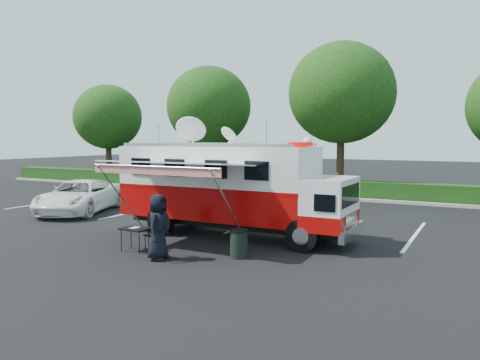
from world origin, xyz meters
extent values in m
plane|color=black|center=(0.00, 0.00, 0.00)|extent=(120.00, 120.00, 0.00)
cube|color=#9E998E|center=(4.00, 11.00, 0.07)|extent=(60.00, 0.35, 0.15)
cube|color=black|center=(4.00, 11.90, 0.50)|extent=(60.00, 1.20, 1.00)
cylinder|color=black|center=(-18.00, 13.00, 2.00)|extent=(0.44, 0.44, 4.00)
ellipsoid|color=#14380F|center=(-18.00, 13.00, 4.96)|extent=(5.12, 5.12, 4.86)
cylinder|color=black|center=(-9.00, 13.00, 2.20)|extent=(0.44, 0.44, 4.40)
ellipsoid|color=#14380F|center=(-9.00, 13.00, 5.46)|extent=(5.63, 5.63, 5.35)
cylinder|color=black|center=(0.00, 13.00, 2.40)|extent=(0.44, 0.44, 4.80)
ellipsoid|color=#14380F|center=(0.00, 13.00, 5.95)|extent=(6.14, 6.14, 5.84)
cube|color=silver|center=(-12.50, 3.00, 0.00)|extent=(0.12, 5.50, 0.01)
cube|color=silver|center=(-6.50, 3.00, 0.00)|extent=(0.12, 5.50, 0.01)
cube|color=silver|center=(-0.50, 3.00, 0.00)|extent=(0.12, 5.50, 0.01)
cube|color=silver|center=(5.50, 3.00, 0.00)|extent=(0.12, 5.50, 0.01)
cube|color=black|center=(0.00, 0.00, 0.49)|extent=(7.70, 1.25, 0.27)
cylinder|color=black|center=(2.87, -0.99, 0.49)|extent=(0.99, 0.29, 0.99)
cylinder|color=black|center=(2.87, 0.99, 0.49)|extent=(0.99, 0.29, 0.99)
cylinder|color=black|center=(-2.33, -0.99, 0.49)|extent=(0.99, 0.29, 0.99)
cylinder|color=black|center=(-2.33, 0.99, 0.49)|extent=(0.99, 0.29, 0.99)
cube|color=silver|center=(4.08, 0.00, 0.54)|extent=(0.18, 2.24, 0.36)
cube|color=silver|center=(3.40, 0.00, 1.39)|extent=(1.25, 2.24, 1.52)
cube|color=#AA0706|center=(3.40, 0.00, 0.85)|extent=(1.27, 2.26, 0.49)
cube|color=black|center=(3.99, 0.00, 1.66)|extent=(0.11, 1.94, 0.63)
cube|color=#AA0706|center=(-0.63, 0.00, 1.16)|extent=(6.81, 2.24, 1.08)
cube|color=#AA0706|center=(-0.63, 0.00, 1.70)|extent=(6.83, 2.26, 0.09)
cube|color=silver|center=(-0.63, 0.00, 2.37)|extent=(6.81, 2.24, 1.25)
cube|color=silver|center=(-0.63, 0.00, 3.04)|extent=(6.81, 2.24, 0.07)
cube|color=#CC0505|center=(2.42, 0.00, 3.16)|extent=(0.49, 0.85, 0.14)
sphere|color=silver|center=(2.33, 0.90, 3.25)|extent=(0.30, 0.30, 0.30)
ellipsoid|color=silver|center=(-1.61, -0.13, 3.67)|extent=(1.08, 1.08, 0.32)
ellipsoid|color=silver|center=(-0.27, 0.18, 3.49)|extent=(0.63, 0.63, 0.18)
cylinder|color=black|center=(-3.40, 0.36, 3.49)|extent=(0.02, 0.02, 0.90)
cylinder|color=black|center=(-1.97, 0.36, 3.49)|extent=(0.02, 0.02, 0.90)
cylinder|color=black|center=(1.08, 0.36, 3.49)|extent=(0.02, 0.02, 0.90)
cube|color=white|center=(-0.81, -2.19, 2.60)|extent=(4.48, 2.15, 0.19)
cube|color=red|center=(-0.81, -3.25, 2.44)|extent=(4.48, 0.04, 0.25)
cylinder|color=#B2B2B7|center=(-0.81, -3.27, 2.54)|extent=(4.48, 0.07, 0.07)
cylinder|color=#B2B2B7|center=(-2.80, -2.27, 1.27)|extent=(0.05, 2.34, 2.58)
cylinder|color=#B2B2B7|center=(1.18, -2.27, 1.27)|extent=(0.05, 2.34, 2.58)
imported|color=white|center=(-8.62, 1.26, 0.00)|extent=(4.17, 5.77, 1.46)
imported|color=black|center=(-0.35, -3.67, 0.00)|extent=(0.77, 1.00, 1.83)
cube|color=black|center=(-1.54, -3.25, 0.68)|extent=(0.85, 0.62, 0.04)
cylinder|color=black|center=(-1.88, -3.46, 0.34)|extent=(0.02, 0.02, 0.68)
cylinder|color=black|center=(-1.88, -3.04, 0.34)|extent=(0.02, 0.02, 0.68)
cylinder|color=black|center=(-1.20, -3.46, 0.34)|extent=(0.02, 0.02, 0.68)
cylinder|color=black|center=(-1.20, -3.04, 0.34)|extent=(0.02, 0.02, 0.68)
cube|color=silver|center=(-1.59, -3.20, 0.70)|extent=(0.21, 0.29, 0.01)
cube|color=black|center=(-1.29, -2.72, 0.42)|extent=(0.51, 0.51, 0.04)
cube|color=black|center=(-1.29, -2.51, 0.66)|extent=(0.42, 0.13, 0.47)
cylinder|color=black|center=(-1.46, -2.89, 0.21)|extent=(0.02, 0.02, 0.42)
cylinder|color=black|center=(-1.46, -2.55, 0.21)|extent=(0.02, 0.02, 0.42)
cylinder|color=black|center=(-1.12, -2.89, 0.21)|extent=(0.02, 0.02, 0.42)
cylinder|color=black|center=(-1.12, -2.55, 0.21)|extent=(0.02, 0.02, 0.42)
cylinder|color=black|center=(1.53, -2.45, 0.38)|extent=(0.49, 0.49, 0.76)
cylinder|color=black|center=(1.53, -2.45, 0.78)|extent=(0.53, 0.53, 0.04)
camera|label=1|loc=(7.62, -13.85, 3.36)|focal=35.00mm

